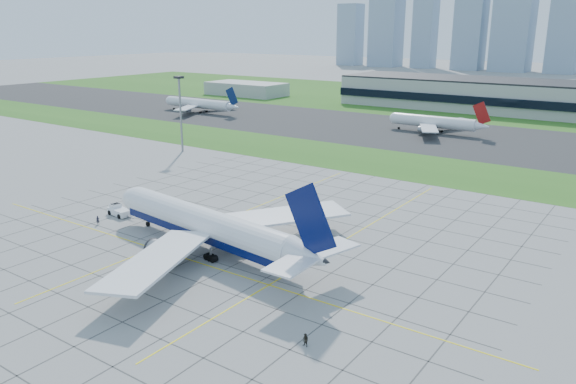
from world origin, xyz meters
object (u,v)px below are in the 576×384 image
object	(u,v)px
airliner	(207,226)
distant_jet_0	(199,104)
light_mast	(180,104)
pushback_tug	(119,211)
crew_near	(98,220)
distant_jet_1	(435,122)
crew_far	(305,340)

from	to	relation	value
airliner	distant_jet_0	world-z (taller)	airliner
light_mast	distant_jet_0	xyz separation A→B (m)	(-60.87, 71.89, -11.69)
pushback_tug	crew_near	bearing A→B (deg)	-71.37
pushback_tug	airliner	bearing A→B (deg)	0.13
airliner	light_mast	bearing A→B (deg)	145.45
airliner	crew_near	world-z (taller)	airliner
light_mast	distant_jet_1	size ratio (longest dim) A/B	0.60
crew_near	distant_jet_1	size ratio (longest dim) A/B	0.04
airliner	crew_far	xyz separation A→B (m)	(34.00, -17.65, -4.00)
crew_near	distant_jet_0	world-z (taller)	distant_jet_0
light_mast	crew_far	bearing A→B (deg)	-37.47
distant_jet_0	crew_far	bearing A→B (deg)	-42.62
airliner	distant_jet_1	bearing A→B (deg)	101.45
pushback_tug	crew_near	size ratio (longest dim) A/B	4.67
distant_jet_0	distant_jet_1	xyz separation A→B (m)	(118.88, 12.69, -0.00)
crew_near	distant_jet_1	bearing A→B (deg)	28.19
crew_near	distant_jet_0	bearing A→B (deg)	71.63
pushback_tug	distant_jet_0	world-z (taller)	distant_jet_0
light_mast	crew_near	distance (m)	77.12
light_mast	crew_far	xyz separation A→B (m)	(103.25, -79.14, -15.23)
airliner	crew_far	size ratio (longest dim) A/B	30.45
crew_far	distant_jet_1	distance (m)	169.89
airliner	pushback_tug	xyz separation A→B (m)	(-31.00, 3.77, -3.86)
airliner	pushback_tug	distance (m)	31.46
crew_near	crew_far	xyz separation A→B (m)	(63.63, -14.74, -0.01)
light_mast	airliner	world-z (taller)	light_mast
pushback_tug	crew_far	xyz separation A→B (m)	(65.00, -21.42, -0.14)
pushback_tug	crew_far	world-z (taller)	pushback_tug
airliner	pushback_tug	size ratio (longest dim) A/B	6.46
pushback_tug	distant_jet_1	xyz separation A→B (m)	(19.77, 142.30, 3.39)
pushback_tug	crew_far	distance (m)	68.44
crew_near	pushback_tug	bearing A→B (deg)	46.81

